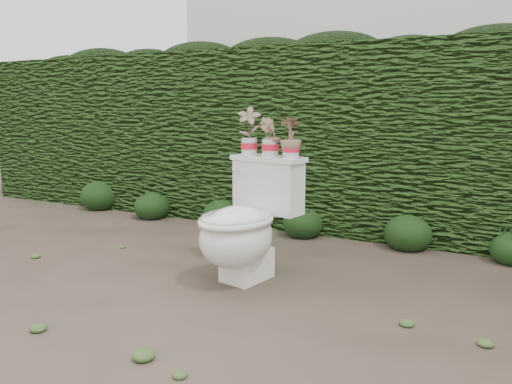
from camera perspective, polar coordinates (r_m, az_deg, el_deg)
The scene contains 12 objects.
ground at distance 3.39m, azimuth -1.19°, elevation -9.07°, with size 60.00×60.00×0.00m, color brown.
hedge at distance 4.68m, azimuth 8.23°, elevation 6.09°, with size 8.00×1.00×1.60m, color #33581D.
house_wall at distance 8.91m, azimuth 21.99°, elevation 14.96°, with size 8.00×3.50×4.00m, color silver.
toilet at distance 3.13m, azimuth -1.30°, elevation -3.89°, with size 0.58×0.75×0.78m.
potted_plant_left at distance 3.33m, azimuth -0.79°, elevation 6.90°, with size 0.16×0.11×0.30m, color #2A7D27.
potted_plant_center at distance 3.23m, azimuth 1.63°, elevation 6.20°, with size 0.13×0.10×0.24m, color #2A7D27.
potted_plant_right at distance 3.13m, azimuth 4.01°, elevation 6.11°, with size 0.13×0.13×0.24m, color #2A7D27.
liriope_clump_0 at distance 5.62m, azimuth -17.40°, elevation -0.17°, with size 0.41×0.41×0.33m, color #1D3A14.
liriope_clump_1 at distance 5.04m, azimuth -11.83°, elevation -1.33°, with size 0.35×0.35×0.28m, color #1D3A14.
liriope_clump_2 at distance 4.64m, azimuth -4.02°, elevation -2.18°, with size 0.33×0.33×0.27m, color #1D3A14.
liriope_clump_3 at distance 4.26m, azimuth 5.38°, elevation -3.26°, with size 0.34×0.34×0.27m, color #1D3A14.
liriope_clump_4 at distance 4.05m, azimuth 16.97°, elevation -4.18°, with size 0.37×0.37×0.29m, color #1D3A14.
Camera 1 is at (1.54, -2.82, 1.10)m, focal length 35.00 mm.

